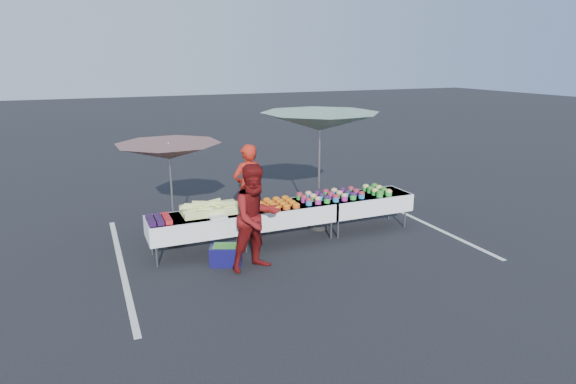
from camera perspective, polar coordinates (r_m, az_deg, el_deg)
name	(u,v)px	position (r m, az deg, el deg)	size (l,w,h in m)	color
ground	(288,240)	(9.74, 0.00, -5.68)	(80.00, 80.00, 0.00)	black
stripe_left	(121,266)	(9.07, -19.13, -8.24)	(0.10, 5.00, 0.00)	silver
stripe_right	(418,219)	(11.31, 15.10, -3.16)	(0.10, 5.00, 0.00)	silver
table_left	(198,224)	(9.03, -10.59, -3.76)	(1.86, 0.81, 0.75)	white
table_center	(288,212)	(9.54, 0.00, -2.41)	(1.86, 0.81, 0.75)	white
table_right	(366,202)	(10.35, 9.20, -1.17)	(1.86, 0.81, 0.75)	white
berry_punnets	(159,219)	(8.79, -15.08, -3.14)	(0.40, 0.54, 0.08)	black
corn_pile	(210,209)	(9.04, -9.23, -1.96)	(1.16, 0.57, 0.26)	#C2E274
plastic_bags	(218,217)	(8.75, -8.29, -2.94)	(0.30, 0.25, 0.05)	white
carrot_bowls	(276,203)	(9.38, -1.38, -1.35)	(0.75, 0.69, 0.11)	#D85218
potato_cups	(331,195)	(9.87, 5.08, -0.36)	(1.34, 0.58, 0.16)	#2778B7
bean_baskets	(377,190)	(10.42, 10.50, 0.24)	(0.36, 0.68, 0.15)	green
vendor	(248,188)	(10.03, -4.77, 0.46)	(0.68, 0.44, 1.85)	#AF2014
customer	(256,218)	(8.16, -3.80, -3.06)	(0.90, 0.70, 1.86)	maroon
umbrella_left	(169,152)	(9.29, -13.93, 4.63)	(2.52, 2.52, 2.03)	black
umbrella_right	(320,122)	(9.89, 3.81, 8.23)	(3.08, 3.08, 2.51)	black
storage_bin	(226,254)	(8.65, -7.35, -7.33)	(0.65, 0.57, 0.35)	#0F0D43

